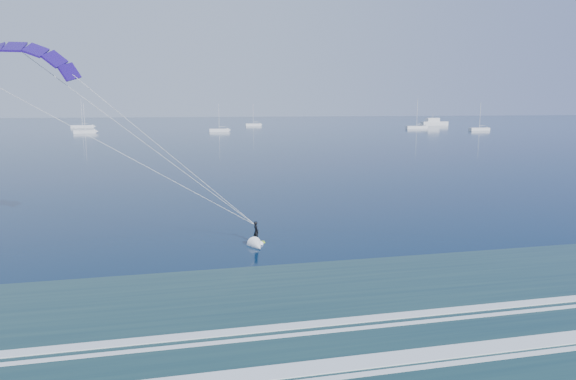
# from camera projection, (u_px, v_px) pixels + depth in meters

# --- Properties ---
(kitesurfer_rig) EXTENTS (20.45, 5.18, 15.30)m
(kitesurfer_rig) POSITION_uv_depth(u_px,v_px,m) (145.00, 143.00, 34.64)
(kitesurfer_rig) COLOR #A9E41A
(kitesurfer_rig) RESTS_ON ground
(motor_yacht) EXTENTS (13.88, 3.70, 5.89)m
(motor_yacht) POSITION_uv_depth(u_px,v_px,m) (434.00, 123.00, 264.15)
(motor_yacht) COLOR silver
(motor_yacht) RESTS_ON ground
(sailboat_1) EXTENTS (7.91, 2.40, 10.97)m
(sailboat_1) POSITION_uv_depth(u_px,v_px,m) (85.00, 132.00, 191.12)
(sailboat_1) COLOR silver
(sailboat_1) RESTS_ON ground
(sailboat_2) EXTENTS (10.09, 2.40, 13.41)m
(sailboat_2) POSITION_uv_depth(u_px,v_px,m) (82.00, 126.00, 237.85)
(sailboat_2) COLOR silver
(sailboat_2) RESTS_ON ground
(sailboat_3) EXTENTS (7.76, 2.40, 10.90)m
(sailboat_3) POSITION_uv_depth(u_px,v_px,m) (219.00, 130.00, 202.53)
(sailboat_3) COLOR silver
(sailboat_3) RESTS_ON ground
(sailboat_4) EXTENTS (7.91, 2.40, 10.87)m
(sailboat_4) POSITION_uv_depth(u_px,v_px,m) (253.00, 125.00, 259.51)
(sailboat_4) COLOR silver
(sailboat_4) RESTS_ON ground
(sailboat_5) EXTENTS (9.93, 2.40, 13.38)m
(sailboat_5) POSITION_uv_depth(u_px,v_px,m) (417.00, 127.00, 230.08)
(sailboat_5) COLOR silver
(sailboat_5) RESTS_ON ground
(sailboat_6) EXTENTS (8.52, 2.40, 11.57)m
(sailboat_6) POSITION_uv_depth(u_px,v_px,m) (479.00, 129.00, 211.98)
(sailboat_6) COLOR silver
(sailboat_6) RESTS_ON ground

